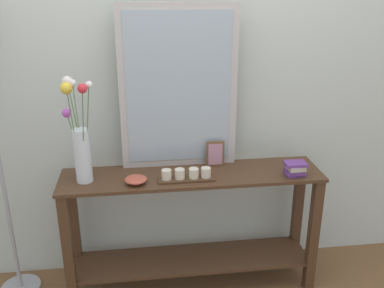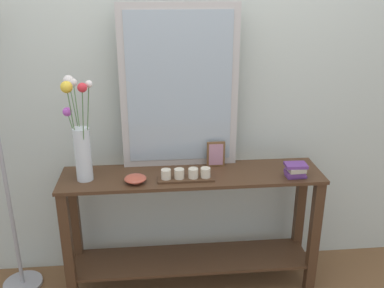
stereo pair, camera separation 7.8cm
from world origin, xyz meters
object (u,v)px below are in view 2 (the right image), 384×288
decorative_bowl (135,179)px  candle_tray (186,175)px  picture_frame_small (216,154)px  console_table (192,220)px  book_stack (296,170)px  mirror_leaning (179,89)px  tall_vase_left (80,139)px

decorative_bowl → candle_tray: bearing=2.1°
picture_frame_small → decorative_bowl: bearing=-159.3°
console_table → candle_tray: size_ratio=4.77×
picture_frame_small → book_stack: size_ratio=1.25×
mirror_leaning → picture_frame_small: mirror_leaning is taller
candle_tray → book_stack: 0.62m
mirror_leaning → decorative_bowl: bearing=-139.4°
picture_frame_small → console_table: bearing=-148.0°
tall_vase_left → candle_tray: size_ratio=1.81×
tall_vase_left → book_stack: size_ratio=4.58×
tall_vase_left → candle_tray: tall_vase_left is taller
console_table → candle_tray: (-0.04, -0.07, 0.33)m
console_table → mirror_leaning: mirror_leaning is taller
picture_frame_small → book_stack: bearing=-24.3°
console_table → mirror_leaning: size_ratio=1.60×
console_table → tall_vase_left: 0.82m
book_stack → picture_frame_small: bearing=155.7°
mirror_leaning → candle_tray: size_ratio=2.97×
console_table → book_stack: size_ratio=12.09×
console_table → picture_frame_small: size_ratio=9.66×
decorative_bowl → book_stack: bearing=-0.9°
tall_vase_left → decorative_bowl: bearing=-13.6°
mirror_leaning → decorative_bowl: (-0.26, -0.23, -0.45)m
mirror_leaning → book_stack: (0.64, -0.24, -0.43)m
book_stack → decorative_bowl: bearing=179.1°
console_table → picture_frame_small: (0.15, 0.10, 0.38)m
candle_tray → decorative_bowl: bearing=-177.9°
candle_tray → book_stack: (0.62, -0.02, 0.02)m
tall_vase_left → book_stack: (1.19, -0.08, -0.20)m
picture_frame_small → decorative_bowl: 0.51m
console_table → book_stack: (0.58, -0.10, 0.35)m
candle_tray → picture_frame_small: size_ratio=2.03×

